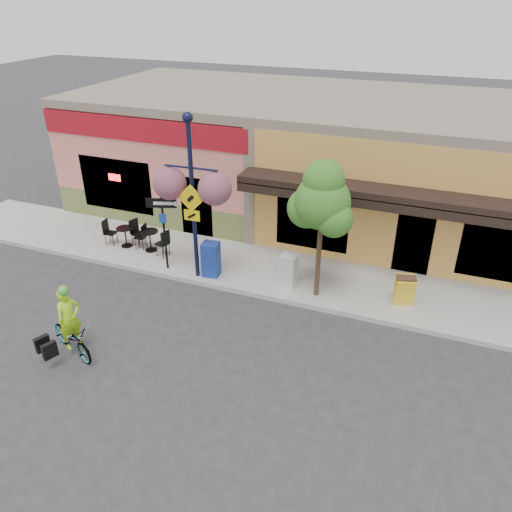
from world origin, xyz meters
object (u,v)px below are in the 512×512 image
Objects in this scene: newspaper_box_grey at (289,271)px; building at (312,155)px; one_way_sign at (165,234)px; cyclist_rider at (71,327)px; street_tree at (320,231)px; bicycle at (72,338)px; lamp_post at (193,200)px; newspaper_box_blue at (211,259)px.

building is at bearing 107.62° from newspaper_box_grey.
one_way_sign reaches higher than newspaper_box_grey.
building is at bearing 7.05° from cyclist_rider.
street_tree reaches higher than cyclist_rider.
lamp_post is at bearing 5.40° from bicycle.
one_way_sign is (-2.81, -6.61, -0.90)m from building.
cyclist_rider is 1.62× the size of newspaper_box_grey.
one_way_sign is 2.42× the size of newspaper_box_grey.
cyclist_rider is at bearing -122.73° from newspaper_box_grey.
street_tree is (3.33, 0.09, 1.50)m from newspaper_box_blue.
newspaper_box_blue is 1.11× the size of newspaper_box_grey.
one_way_sign is 2.17× the size of newspaper_box_blue.
newspaper_box_grey is (4.07, 4.75, 0.20)m from bicycle.
one_way_sign is 3.99m from newspaper_box_grey.
building is 18.32× the size of newspaper_box_grey.
lamp_post is at bearing -161.00° from newspaper_box_blue.
bicycle is at bearing 111.99° from cyclist_rider.
newspaper_box_blue reaches higher than newspaper_box_grey.
building is 11.49m from bicycle.
newspaper_box_blue is at bearing -165.33° from newspaper_box_grey.
newspaper_box_grey is (2.41, 0.30, -0.06)m from newspaper_box_blue.
one_way_sign reaches higher than bicycle.
bicycle is 0.70× the size of one_way_sign.
building is 7.58× the size of one_way_sign.
newspaper_box_grey is (3.91, 0.41, -0.70)m from one_way_sign.
building is at bearing 6.81° from bicycle.
cyclist_rider is at bearing -104.93° from building.
newspaper_box_blue is at bearing -14.81° from one_way_sign.
bicycle is 1.05× the size of cyclist_rider.
lamp_post is at bearing -175.90° from street_tree.
lamp_post is at bearing -104.27° from building.
lamp_post is 3.76m from street_tree.
newspaper_box_blue is at bearing -178.44° from street_tree.
one_way_sign is at bearing 20.47° from cyclist_rider.
cyclist_rider is 6.22m from newspaper_box_grey.
newspaper_box_grey reaches higher than bicycle.
bicycle is at bearing -137.76° from street_tree.
building is 6.50m from newspaper_box_grey.
one_way_sign is (0.11, 4.34, 0.55)m from cyclist_rider.
building is 11.33× the size of cyclist_rider.
lamp_post reaches higher than cyclist_rider.
cyclist_rider is at bearing -110.33° from one_way_sign.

